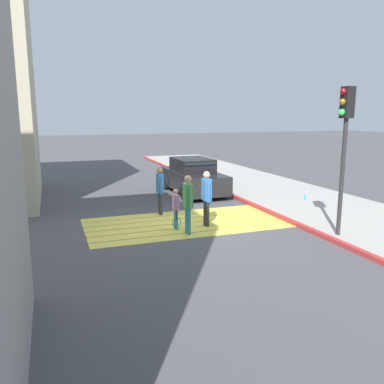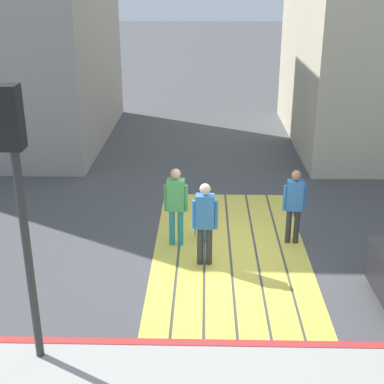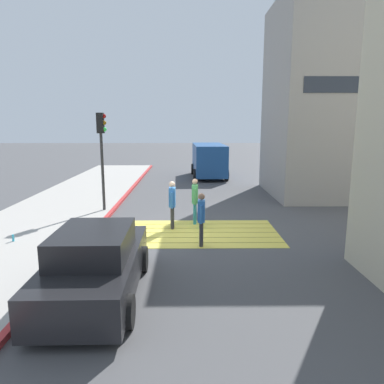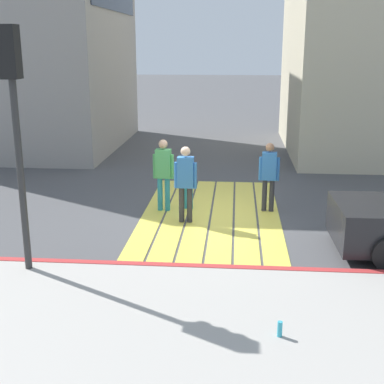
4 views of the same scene
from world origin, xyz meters
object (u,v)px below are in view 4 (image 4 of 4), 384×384
Objects in this scene: water_bottle at (280,329)px; pedestrian_child_with_racket at (188,181)px; pedestrian_adult_side at (186,179)px; traffic_light_corner at (15,102)px; pedestrian_adult_trailing at (163,170)px; pedestrian_adult_lead at (269,172)px.

water_bottle is 6.29m from pedestrian_child_with_racket.
traffic_light_corner is at bearing 140.67° from pedestrian_adult_side.
traffic_light_corner is 4.42m from pedestrian_adult_side.
pedestrian_adult_trailing is 0.68m from pedestrian_child_with_racket.
pedestrian_adult_trailing is at bearing 93.46° from pedestrian_adult_lead.
pedestrian_child_with_racket is at bearing 16.65° from water_bottle.
water_bottle is 0.17× the size of pedestrian_child_with_racket.
pedestrian_child_with_racket is at bearing -71.55° from pedestrian_adult_trailing.
traffic_light_corner is 2.41× the size of pedestrian_adult_trailing.
water_bottle is (-1.94, -4.25, -2.81)m from traffic_light_corner.
pedestrian_adult_lead is 2.53m from pedestrian_adult_trailing.
traffic_light_corner reaches higher than pedestrian_adult_side.
traffic_light_corner is at bearing 132.44° from pedestrian_adult_lead.
water_bottle is at bearing -157.82° from pedestrian_adult_trailing.
traffic_light_corner is 2.51× the size of pedestrian_adult_lead.
traffic_light_corner is 5.45m from water_bottle.
pedestrian_adult_trailing reaches higher than pedestrian_adult_side.
water_bottle is 6.33m from pedestrian_adult_trailing.
water_bottle is at bearing 178.49° from pedestrian_adult_lead.
pedestrian_adult_side is 1.38× the size of pedestrian_child_with_racket.
pedestrian_adult_lead reaches higher than pedestrian_child_with_racket.
pedestrian_child_with_racket is at bearing 88.85° from pedestrian_adult_lead.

